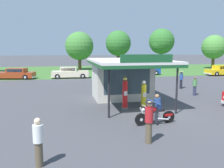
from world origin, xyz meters
TOP-DOWN VIEW (x-y plane):
  - ground_plane at (0.00, 0.00)m, footprint 300.00×300.00m
  - grass_verge_strip at (0.00, 30.00)m, footprint 120.00×24.00m
  - service_station_kiosk at (-1.47, 4.41)m, footprint 5.02×7.44m
  - gas_pump_nearside at (-2.10, 1.49)m, footprint 0.44×0.44m
  - gas_pump_offside at (-0.83, 1.49)m, footprint 0.44×0.44m
  - motorcycle_with_rider at (-1.36, -1.88)m, footprint 2.24×0.70m
  - parked_car_back_row_left at (-5.08, 18.97)m, footprint 5.15×2.13m
  - parked_car_back_row_right at (17.61, 17.75)m, footprint 5.47×2.06m
  - parked_car_back_row_far_right at (6.14, 20.72)m, footprint 4.86×1.92m
  - parked_car_back_row_centre_right at (-12.23, 19.47)m, footprint 5.66×2.87m
  - bystander_strolling_foreground at (-1.18, 9.22)m, footprint 0.39×0.39m
  - bystander_standing_back_lot at (5.37, 7.92)m, footprint 0.38×0.38m
  - bystander_leaning_by_kiosk at (-6.84, -5.21)m, footprint 0.34×0.34m
  - bystander_admiring_sedan at (-2.62, -4.14)m, footprint 0.39×0.39m
  - bystander_chatting_near_pumps at (4.78, 4.53)m, footprint 0.34×0.34m
  - tree_oak_centre at (-2.76, 31.61)m, footprint 5.30×5.30m
  - tree_oak_right at (4.40, 30.34)m, footprint 4.78×4.78m
  - tree_oak_left at (23.73, 28.92)m, footprint 4.79×4.79m
  - tree_oak_far_right at (13.86, 32.23)m, footprint 5.20×5.20m

SIDE VIEW (x-z plane):
  - ground_plane at x=0.00m, z-range 0.00..0.00m
  - grass_verge_strip at x=0.00m, z-range 0.00..0.01m
  - motorcycle_with_rider at x=-1.36m, z-range -0.14..1.44m
  - parked_car_back_row_centre_right at x=-12.23m, z-range -0.05..1.36m
  - parked_car_back_row_right at x=17.61m, z-range -0.07..1.44m
  - parked_car_back_row_left at x=-5.08m, z-range -0.05..1.43m
  - parked_car_back_row_far_right at x=6.14m, z-range -0.06..1.47m
  - bystander_chatting_near_pumps at x=4.78m, z-range 0.04..1.62m
  - gas_pump_offside at x=-0.83m, z-range -0.08..1.74m
  - bystander_leaning_by_kiosk at x=-6.84m, z-range 0.04..1.70m
  - bystander_standing_back_lot at x=5.37m, z-range 0.07..1.80m
  - bystander_admiring_sedan at x=-2.62m, z-range 0.07..1.83m
  - gas_pump_nearside at x=-2.10m, z-range -0.08..2.01m
  - bystander_strolling_foreground at x=-1.18m, z-range 0.07..1.86m
  - service_station_kiosk at x=-1.47m, z-range 0.04..3.61m
  - tree_oak_left at x=23.73m, z-range 0.88..7.63m
  - tree_oak_centre at x=-2.76m, z-range 0.84..7.99m
  - tree_oak_right at x=4.40m, z-range 1.22..8.63m
  - tree_oak_far_right at x=13.86m, z-range 1.32..9.41m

